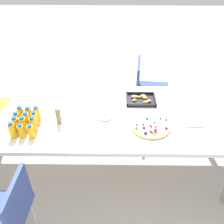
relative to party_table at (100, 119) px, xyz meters
The scene contains 21 objects.
ground_plane 0.68m from the party_table, ahead, with size 12.00×12.00×0.00m, color #B2A899.
party_table is the anchor object (origin of this frame).
chair_far_right 1.00m from the party_table, 57.19° to the left, with size 0.44×0.44×0.83m.
chair_near_left 1.07m from the party_table, 126.66° to the right, with size 0.42×0.42×0.83m.
juice_bottle_0 0.76m from the party_table, 156.39° to the right, with size 0.06×0.06×0.15m.
juice_bottle_1 0.70m from the party_table, 154.10° to the right, with size 0.05×0.05×0.13m.
juice_bottle_2 0.63m from the party_table, 150.34° to the right, with size 0.05×0.05×0.13m.
juice_bottle_3 0.73m from the party_table, 161.85° to the right, with size 0.06×0.06×0.14m.
juice_bottle_4 0.67m from the party_table, 160.12° to the right, with size 0.06×0.06×0.15m.
juice_bottle_5 0.60m from the party_table, 157.42° to the right, with size 0.06×0.06×0.15m.
juice_bottle_6 0.72m from the party_table, 167.32° to the right, with size 0.06×0.06×0.14m.
juice_bottle_7 0.65m from the party_table, 165.69° to the right, with size 0.06×0.06×0.14m.
juice_bottle_8 0.58m from the party_table, 164.82° to the right, with size 0.05×0.05×0.14m.
juice_bottle_9 0.70m from the party_table, behind, with size 0.06×0.06×0.14m.
juice_bottle_10 0.63m from the party_table, behind, with size 0.06×0.06×0.13m.
juice_bottle_11 0.56m from the party_table, behind, with size 0.06×0.06×0.15m.
fruit_pizza 0.48m from the party_table, 19.93° to the right, with size 0.35×0.35×0.05m.
snack_tray 0.46m from the party_table, 29.51° to the left, with size 0.28×0.22×0.04m.
plate_stack 0.08m from the party_table, 19.82° to the right, with size 0.18×0.18×0.02m.
napkin_stack 0.83m from the party_table, ahead, with size 0.15×0.15×0.01m, color white.
cardboard_tube 0.39m from the party_table, 160.13° to the right, with size 0.04×0.04×0.16m, color #9E7A56.
Camera 1 is at (0.14, -1.85, 2.21)m, focal length 41.60 mm.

